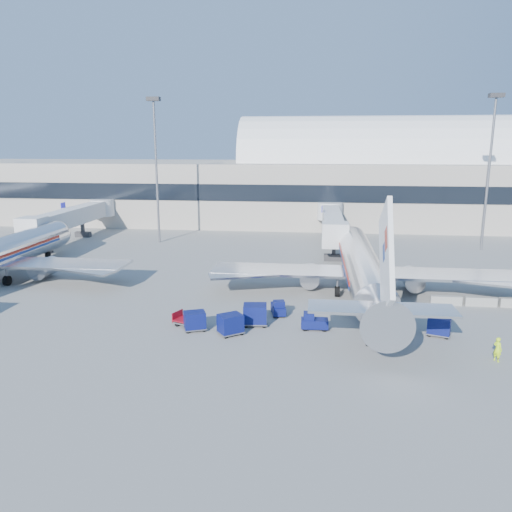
# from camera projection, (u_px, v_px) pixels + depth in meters

# --- Properties ---
(ground) EXTENTS (260.00, 260.00, 0.00)m
(ground) POSITION_uv_depth(u_px,v_px,m) (263.00, 304.00, 49.57)
(ground) COLOR gray
(ground) RESTS_ON ground
(terminal) EXTENTS (170.00, 28.15, 21.00)m
(terminal) POSITION_uv_depth(u_px,v_px,m) (226.00, 184.00, 103.68)
(terminal) COLOR #B2AA9E
(terminal) RESTS_ON ground
(airliner_main) EXTENTS (32.00, 37.26, 12.07)m
(airliner_main) POSITION_uv_depth(u_px,v_px,m) (363.00, 268.00, 52.16)
(airliner_main) COLOR silver
(airliner_main) RESTS_ON ground
(jetbridge_near) EXTENTS (4.40, 27.50, 6.25)m
(jetbridge_near) POSITION_uv_depth(u_px,v_px,m) (332.00, 220.00, 77.70)
(jetbridge_near) COLOR silver
(jetbridge_near) RESTS_ON ground
(jetbridge_mid) EXTENTS (4.40, 27.50, 6.25)m
(jetbridge_mid) POSITION_uv_depth(u_px,v_px,m) (76.00, 216.00, 82.44)
(jetbridge_mid) COLOR silver
(jetbridge_mid) RESTS_ON ground
(mast_west) EXTENTS (2.00, 1.20, 22.60)m
(mast_west) POSITION_uv_depth(u_px,v_px,m) (156.00, 149.00, 77.64)
(mast_west) COLOR slate
(mast_west) RESTS_ON ground
(mast_east) EXTENTS (2.00, 1.20, 22.60)m
(mast_east) POSITION_uv_depth(u_px,v_px,m) (491.00, 150.00, 72.00)
(mast_east) COLOR slate
(mast_east) RESTS_ON ground
(barrier_near) EXTENTS (3.00, 0.55, 0.90)m
(barrier_near) POSITION_uv_depth(u_px,v_px,m) (446.00, 300.00, 49.38)
(barrier_near) COLOR #9E9E96
(barrier_near) RESTS_ON ground
(barrier_mid) EXTENTS (3.00, 0.55, 0.90)m
(barrier_mid) POSITION_uv_depth(u_px,v_px,m) (481.00, 302.00, 49.01)
(barrier_mid) COLOR #9E9E96
(barrier_mid) RESTS_ON ground
(tug_lead) EXTENTS (2.35, 1.23, 1.51)m
(tug_lead) POSITION_uv_depth(u_px,v_px,m) (313.00, 322.00, 42.80)
(tug_lead) COLOR #0A114F
(tug_lead) RESTS_ON ground
(tug_right) EXTENTS (2.73, 1.71, 1.66)m
(tug_right) POSITION_uv_depth(u_px,v_px,m) (377.00, 312.00, 45.03)
(tug_right) COLOR #0A114F
(tug_right) RESTS_ON ground
(tug_left) EXTENTS (1.61, 2.49, 1.50)m
(tug_left) POSITION_uv_depth(u_px,v_px,m) (278.00, 308.00, 46.39)
(tug_left) COLOR #0A114F
(tug_left) RESTS_ON ground
(cart_train_a) EXTENTS (2.28, 1.83, 1.88)m
(cart_train_a) POSITION_uv_depth(u_px,v_px,m) (255.00, 314.00, 43.71)
(cart_train_a) COLOR #0A114F
(cart_train_a) RESTS_ON ground
(cart_train_b) EXTENTS (2.49, 2.39, 1.75)m
(cart_train_b) POSITION_uv_depth(u_px,v_px,m) (230.00, 324.00, 41.57)
(cart_train_b) COLOR #0A114F
(cart_train_b) RESTS_ON ground
(cart_train_c) EXTENTS (2.26, 2.02, 1.64)m
(cart_train_c) POSITION_uv_depth(u_px,v_px,m) (195.00, 321.00, 42.53)
(cart_train_c) COLOR #0A114F
(cart_train_c) RESTS_ON ground
(cart_solo_near) EXTENTS (1.99, 1.71, 1.50)m
(cart_solo_near) POSITION_uv_depth(u_px,v_px,m) (377.00, 335.00, 39.43)
(cart_solo_near) COLOR #0A114F
(cart_solo_near) RESTS_ON ground
(cart_solo_far) EXTENTS (2.23, 1.96, 1.65)m
(cart_solo_far) POSITION_uv_depth(u_px,v_px,m) (439.00, 326.00, 41.32)
(cart_solo_far) COLOR #0A114F
(cart_solo_far) RESTS_ON ground
(cart_open_red) EXTENTS (2.58, 2.25, 0.58)m
(cart_open_red) POSITION_uv_depth(u_px,v_px,m) (187.00, 321.00, 43.67)
(cart_open_red) COLOR slate
(cart_open_red) RESTS_ON ground
(ramp_worker) EXTENTS (0.74, 0.81, 1.86)m
(ramp_worker) POSITION_uv_depth(u_px,v_px,m) (498.00, 349.00, 36.46)
(ramp_worker) COLOR #AFE418
(ramp_worker) RESTS_ON ground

